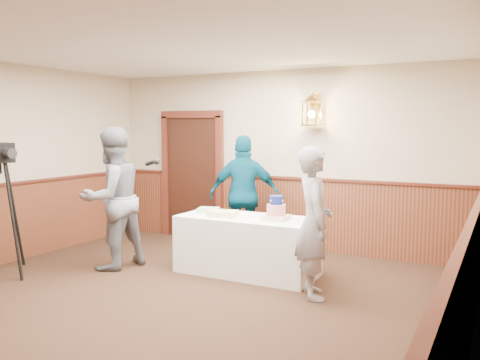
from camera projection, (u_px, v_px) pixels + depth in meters
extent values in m
plane|color=black|center=(139.00, 318.00, 5.10)|extent=(7.00, 7.00, 0.00)
cube|color=#BBAD8C|center=(279.00, 160.00, 8.04)|extent=(6.00, 0.02, 2.80)
cube|color=#BBAD8C|center=(473.00, 199.00, 3.57)|extent=(0.02, 7.00, 2.80)
cube|color=white|center=(133.00, 33.00, 4.82)|extent=(6.00, 7.00, 0.02)
cube|color=#4C2515|center=(278.00, 213.00, 8.11)|extent=(5.98, 0.04, 1.10)
cube|color=#4C2515|center=(464.00, 316.00, 3.66)|extent=(0.04, 6.98, 1.10)
cube|color=#511F15|center=(278.00, 177.00, 8.04)|extent=(5.98, 0.07, 0.04)
cube|color=black|center=(193.00, 177.00, 8.77)|extent=(1.00, 0.06, 2.10)
cube|color=white|center=(247.00, 245.00, 6.62)|extent=(1.80, 0.80, 0.75)
cube|color=beige|center=(276.00, 218.00, 6.37)|extent=(0.30, 0.30, 0.06)
cylinder|color=red|center=(276.00, 210.00, 6.36)|extent=(0.24, 0.24, 0.14)
cylinder|color=navy|center=(276.00, 200.00, 6.34)|extent=(0.17, 0.17, 0.11)
cube|color=#F3E991|center=(223.00, 214.00, 6.62)|extent=(0.40, 0.34, 0.07)
cube|color=#98D596|center=(208.00, 210.00, 6.94)|extent=(0.32, 0.28, 0.06)
imported|color=slate|center=(112.00, 198.00, 6.84)|extent=(0.92, 1.07, 1.91)
cylinder|color=black|center=(151.00, 163.00, 6.04)|extent=(0.22, 0.13, 0.09)
sphere|color=black|center=(157.00, 161.00, 5.94)|extent=(0.08, 0.08, 0.08)
imported|color=gray|center=(314.00, 223.00, 5.66)|extent=(0.66, 0.74, 1.70)
imported|color=navy|center=(244.00, 195.00, 7.60)|extent=(1.14, 0.80, 1.79)
cylinder|color=black|center=(9.00, 153.00, 6.29)|extent=(0.19, 0.15, 0.13)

